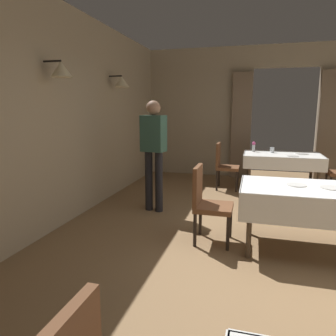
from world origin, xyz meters
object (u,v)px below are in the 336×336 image
(dining_table_mid, at_px, (301,196))
(dining_table_far, at_px, (282,158))
(glass_far_b, at_px, (272,150))
(chair_mid_left, at_px, (207,200))
(plate_mid_b, at_px, (296,185))
(plate_far_d, at_px, (293,156))
(flower_vase_far, at_px, (254,146))
(chair_far_left, at_px, (224,164))
(plate_mid_a, at_px, (332,188))
(person_waiter_by_doorway, at_px, (154,147))
(plate_far_c, at_px, (302,154))

(dining_table_mid, distance_m, dining_table_far, 2.69)
(dining_table_far, bearing_deg, glass_far_b, 148.89)
(chair_mid_left, distance_m, plate_mid_b, 1.02)
(chair_mid_left, distance_m, plate_far_d, 2.70)
(chair_mid_left, height_order, glass_far_b, chair_mid_left)
(dining_table_far, bearing_deg, plate_mid_b, -91.24)
(chair_mid_left, distance_m, flower_vase_far, 2.94)
(chair_mid_left, bearing_deg, plate_far_d, 63.34)
(dining_table_far, xyz_separation_m, plate_mid_b, (-0.06, -2.64, 0.09))
(chair_far_left, height_order, plate_mid_a, chair_far_left)
(flower_vase_far, relative_size, person_waiter_by_doorway, 0.12)
(plate_mid_a, relative_size, plate_mid_b, 1.11)
(dining_table_far, relative_size, chair_far_left, 1.54)
(plate_far_d, height_order, person_waiter_by_doorway, person_waiter_by_doorway)
(dining_table_mid, relative_size, plate_far_c, 5.73)
(dining_table_mid, bearing_deg, person_waiter_by_doorway, 155.32)
(dining_table_far, height_order, chair_far_left, chair_far_left)
(dining_table_mid, height_order, chair_far_left, chair_far_left)
(plate_far_c, bearing_deg, chair_mid_left, -116.96)
(plate_far_d, xyz_separation_m, person_waiter_by_doorway, (-2.18, -1.45, 0.27))
(plate_far_c, distance_m, person_waiter_by_doorway, 3.00)
(person_waiter_by_doorway, bearing_deg, dining_table_far, 41.00)
(dining_table_far, relative_size, plate_far_d, 6.97)
(chair_far_left, distance_m, plate_mid_b, 2.79)
(plate_mid_a, distance_m, flower_vase_far, 2.96)
(chair_far_left, bearing_deg, plate_mid_a, -61.96)
(plate_mid_b, distance_m, person_waiter_by_doorway, 2.17)
(plate_far_d, bearing_deg, plate_mid_a, -86.70)
(chair_far_left, xyz_separation_m, plate_far_c, (1.45, 0.11, 0.24))
(dining_table_mid, relative_size, dining_table_far, 0.91)
(dining_table_mid, bearing_deg, chair_far_left, 112.55)
(dining_table_far, xyz_separation_m, chair_mid_left, (-1.05, -2.71, -0.15))
(chair_mid_left, xyz_separation_m, plate_mid_a, (1.34, 0.03, 0.24))
(chair_far_left, height_order, plate_far_c, chair_far_left)
(flower_vase_far, relative_size, plate_far_d, 1.00)
(chair_far_left, height_order, plate_mid_b, chair_far_left)
(plate_mid_b, height_order, person_waiter_by_doorway, person_waiter_by_doorway)
(dining_table_mid, height_order, flower_vase_far, flower_vase_far)
(dining_table_far, distance_m, glass_far_b, 0.26)
(plate_mid_b, relative_size, glass_far_b, 2.05)
(dining_table_far, height_order, plate_far_c, plate_far_c)
(flower_vase_far, bearing_deg, dining_table_mid, -79.48)
(dining_table_mid, relative_size, flower_vase_far, 6.40)
(flower_vase_far, bearing_deg, plate_far_c, -7.18)
(plate_mid_a, bearing_deg, glass_far_b, 99.72)
(chair_far_left, xyz_separation_m, plate_mid_a, (1.39, -2.62, 0.24))
(dining_table_mid, height_order, person_waiter_by_doorway, person_waiter_by_doorway)
(chair_far_left, bearing_deg, plate_mid_b, -68.00)
(dining_table_far, relative_size, flower_vase_far, 7.00)
(plate_mid_b, relative_size, plate_far_d, 1.05)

